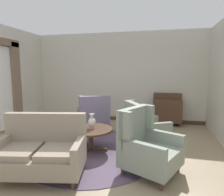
{
  "coord_description": "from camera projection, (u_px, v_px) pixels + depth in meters",
  "views": [
    {
      "loc": [
        1.4,
        -3.63,
        1.73
      ],
      "look_at": [
        0.35,
        0.8,
        1.1
      ],
      "focal_mm": 31.98,
      "sensor_mm": 36.0,
      "label": 1
    }
  ],
  "objects": [
    {
      "name": "ground",
      "position": [
        86.0,
        156.0,
        4.06
      ],
      "size": [
        8.63,
        8.63,
        0.0
      ],
      "primitive_type": "plane",
      "color": "#9E896B"
    },
    {
      "name": "wall_back",
      "position": [
        117.0,
        77.0,
        6.82
      ],
      "size": [
        5.97,
        0.08,
        2.99
      ],
      "primitive_type": "cube",
      "color": "beige",
      "rests_on": "ground"
    },
    {
      "name": "baseboard_back",
      "position": [
        117.0,
        118.0,
        6.97
      ],
      "size": [
        5.81,
        0.03,
        0.12
      ],
      "primitive_type": "cube",
      "color": "#4C3323",
      "rests_on": "ground"
    },
    {
      "name": "area_rug",
      "position": [
        91.0,
        150.0,
        4.34
      ],
      "size": [
        2.95,
        2.95,
        0.01
      ],
      "primitive_type": "cylinder",
      "color": "#5B4C60",
      "rests_on": "ground"
    },
    {
      "name": "coffee_table",
      "position": [
        91.0,
        132.0,
        4.28
      ],
      "size": [
        0.94,
        0.94,
        0.49
      ],
      "color": "#4C3323",
      "rests_on": "ground"
    },
    {
      "name": "porcelain_vase",
      "position": [
        92.0,
        122.0,
        4.28
      ],
      "size": [
        0.16,
        0.16,
        0.32
      ],
      "color": "beige",
      "rests_on": "coffee_table"
    },
    {
      "name": "settee",
      "position": [
        41.0,
        152.0,
        3.27
      ],
      "size": [
        1.53,
        1.07,
        1.0
      ],
      "rotation": [
        0.0,
        0.0,
        0.2
      ],
      "color": "gray",
      "rests_on": "ground"
    },
    {
      "name": "armchair_back_corner",
      "position": [
        93.0,
        117.0,
        5.56
      ],
      "size": [
        1.12,
        1.14,
        1.07
      ],
      "rotation": [
        0.0,
        0.0,
        3.64
      ],
      "color": "slate",
      "rests_on": "ground"
    },
    {
      "name": "armchair_beside_settee",
      "position": [
        147.0,
        146.0,
        3.38
      ],
      "size": [
        1.12,
        1.11,
        1.09
      ],
      "rotation": [
        0.0,
        0.0,
        7.41
      ],
      "color": "gray",
      "rests_on": "ground"
    },
    {
      "name": "armchair_near_window",
      "position": [
        143.0,
        128.0,
        4.52
      ],
      "size": [
        1.12,
        1.07,
        1.04
      ],
      "rotation": [
        0.0,
        0.0,
        2.09
      ],
      "color": "gray",
      "rests_on": "ground"
    },
    {
      "name": "sideboard",
      "position": [
        167.0,
        111.0,
        6.3
      ],
      "size": [
        0.88,
        0.39,
        1.01
      ],
      "color": "#4C3323",
      "rests_on": "ground"
    }
  ]
}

